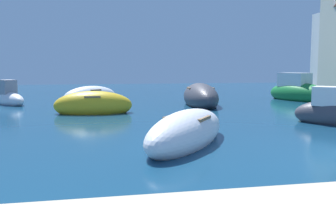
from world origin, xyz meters
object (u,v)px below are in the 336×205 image
Objects in this scene: moored_boat_2 at (200,97)px; moored_boat_6 at (298,92)px; moored_boat_0 at (187,132)px; moored_boat_9 at (10,98)px; moored_boat_5 at (93,105)px; moored_boat_8 at (91,97)px.

moored_boat_2 is 1.12× the size of moored_boat_6.
moored_boat_6 is (10.46, 11.67, 0.21)m from moored_boat_0.
moored_boat_6 reaches higher than moored_boat_0.
moored_boat_2 is at bearing 43.42° from moored_boat_9.
moored_boat_5 is 5.06m from moored_boat_8.
moored_boat_0 is 14.71m from moored_boat_9.
moored_boat_8 is at bearing -112.01° from moored_boat_6.
moored_boat_6 is at bearing 52.85° from moored_boat_9.
moored_boat_8 reaches higher than moored_boat_0.
moored_boat_9 is (-18.29, 0.78, -0.17)m from moored_boat_6.
moored_boat_2 is (3.27, 10.12, 0.10)m from moored_boat_0.
moored_boat_0 is 12.86m from moored_boat_8.
moored_boat_6 is at bearing -7.41° from moored_boat_0.
moored_boat_5 is 0.96× the size of moored_boat_8.
moored_boat_5 is 13.94m from moored_boat_6.
moored_boat_0 is 7.94m from moored_boat_5.
moored_boat_6 reaches higher than moored_boat_2.
moored_boat_2 is 6.66m from moored_boat_5.
moored_boat_6 is 1.29× the size of moored_boat_8.
moored_boat_6 is (7.19, 1.55, 0.11)m from moored_boat_2.
moored_boat_0 is 0.83× the size of moored_boat_2.
moored_boat_9 is at bearing 136.61° from moored_boat_5.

